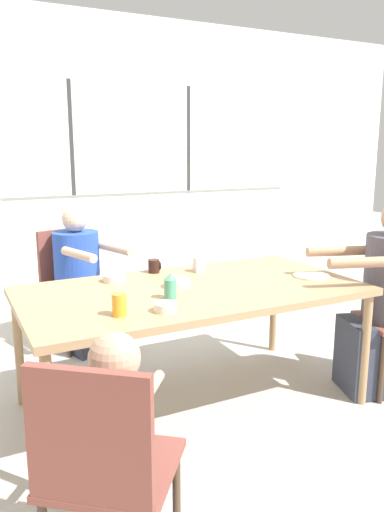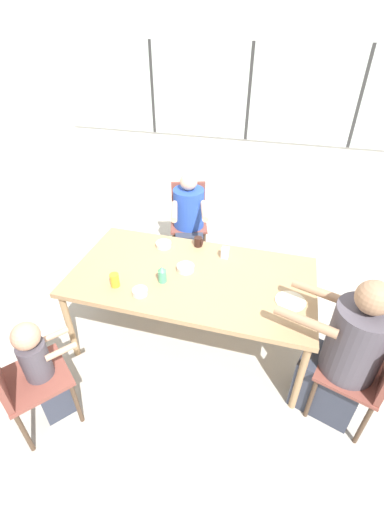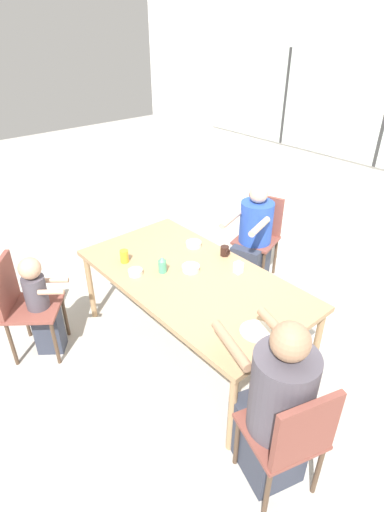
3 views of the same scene
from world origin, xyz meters
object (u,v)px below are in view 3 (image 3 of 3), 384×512
(person_woman_green_shirt, at_px, (253,241))
(chair_for_woman_green_shirt, at_px, (260,230))
(coffee_mug, at_px, (225,251))
(bowl_cereal, at_px, (194,244))
(chair_for_man_blue_shirt, at_px, (292,435))
(sippy_cup, at_px, (162,264))
(person_man_blue_shirt, at_px, (274,410))
(bowl_fruit, at_px, (135,272))
(milk_carton_small, at_px, (238,268))
(person_toddler, at_px, (42,307))
(juice_glass, at_px, (124,256))
(chair_for_toddler, at_px, (20,300))
(bowl_white_shallow, at_px, (191,268))

(person_woman_green_shirt, bearing_deg, chair_for_woman_green_shirt, -90.00)
(coffee_mug, distance_m, bowl_cereal, 0.31)
(chair_for_man_blue_shirt, bearing_deg, sippy_cup, 97.26)
(person_man_blue_shirt, distance_m, coffee_mug, 1.43)
(bowl_fruit, bearing_deg, person_man_blue_shirt, -1.66)
(chair_for_woman_green_shirt, bearing_deg, coffee_mug, 94.16)
(chair_for_woman_green_shirt, relative_size, milk_carton_small, 9.64)
(sippy_cup, bearing_deg, coffee_mug, 75.97)
(sippy_cup, bearing_deg, chair_for_man_blue_shirt, -10.49)
(coffee_mug, relative_size, bowl_cereal, 0.62)
(person_toddler, bearing_deg, chair_for_man_blue_shirt, 52.96)
(sippy_cup, height_order, bowl_fruit, sippy_cup)
(person_man_blue_shirt, relative_size, bowl_cereal, 8.74)
(coffee_mug, bearing_deg, chair_for_woman_green_shirt, 111.41)
(chair_for_man_blue_shirt, distance_m, coffee_mug, 1.60)
(milk_carton_small, bearing_deg, juice_glass, -140.85)
(person_woman_green_shirt, height_order, juice_glass, person_woman_green_shirt)
(juice_glass, bearing_deg, bowl_fruit, -10.26)
(coffee_mug, bearing_deg, bowl_fruit, -108.59)
(chair_for_toddler, xyz_separation_m, sippy_cup, (0.65, 0.92, 0.26))
(juice_glass, bearing_deg, chair_for_man_blue_shirt, -4.17)
(chair_for_woman_green_shirt, xyz_separation_m, person_toddler, (-0.34, -2.24, -0.08))
(sippy_cup, distance_m, bowl_cereal, 0.49)
(chair_for_toddler, height_order, bowl_cereal, chair_for_toddler)
(milk_carton_small, bearing_deg, chair_for_woman_green_shirt, 121.37)
(chair_for_woman_green_shirt, height_order, juice_glass, chair_for_woman_green_shirt)
(chair_for_man_blue_shirt, height_order, bowl_fruit, chair_for_man_blue_shirt)
(juice_glass, bearing_deg, bowl_cereal, 74.18)
(person_woman_green_shirt, height_order, person_toddler, person_woman_green_shirt)
(sippy_cup, bearing_deg, bowl_white_shallow, 54.76)
(person_woman_green_shirt, xyz_separation_m, person_toddler, (-0.40, -2.07, -0.03))
(chair_for_woman_green_shirt, bearing_deg, chair_for_toddler, 62.18)
(coffee_mug, relative_size, milk_carton_small, 0.92)
(bowl_cereal, bearing_deg, milk_carton_small, -1.57)
(bowl_cereal, distance_m, bowl_fruit, 0.64)
(coffee_mug, relative_size, juice_glass, 0.78)
(milk_carton_small, xyz_separation_m, bowl_fruit, (-0.50, -0.62, -0.02))
(chair_for_man_blue_shirt, xyz_separation_m, person_man_blue_shirt, (-0.16, 0.05, 0.00))
(chair_for_toddler, distance_m, bowl_fruit, 0.94)
(bowl_cereal, bearing_deg, person_woman_green_shirt, 90.22)
(person_man_blue_shirt, xyz_separation_m, bowl_cereal, (-1.48, 0.68, 0.21))
(chair_for_man_blue_shirt, xyz_separation_m, juice_glass, (-1.81, 0.13, 0.24))
(chair_for_woman_green_shirt, xyz_separation_m, sippy_cup, (0.21, -1.43, 0.26))
(milk_carton_small, relative_size, bowl_cereal, 0.67)
(bowl_white_shallow, distance_m, bowl_cereal, 0.39)
(sippy_cup, height_order, bowl_white_shallow, sippy_cup)
(chair_for_man_blue_shirt, distance_m, person_woman_green_shirt, 2.25)
(sippy_cup, bearing_deg, bowl_cereal, 108.52)
(chair_for_woman_green_shirt, distance_m, chair_for_man_blue_shirt, 2.40)
(chair_for_toddler, height_order, person_woman_green_shirt, person_woman_green_shirt)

